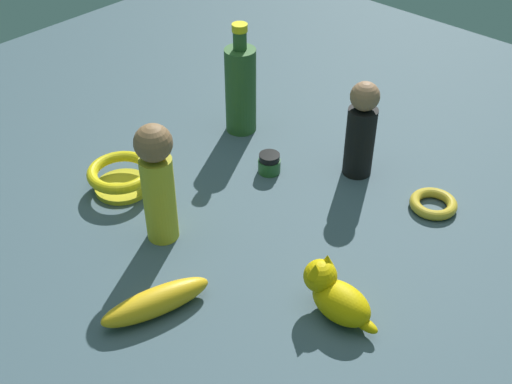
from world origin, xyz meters
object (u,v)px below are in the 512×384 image
Objects in this scene: banana at (156,302)px; bottle_tall at (241,88)px; cat_figurine at (336,295)px; bangle at (433,204)px; bowl at (121,176)px; nail_polish_jar at (269,163)px; person_figure_adult at (157,181)px; person_figure_child at (361,130)px.

bottle_tall is (-0.46, -0.26, 0.08)m from banana.
bangle is at bearing -176.36° from cat_figurine.
cat_figurine is at bearing 3.64° from bangle.
banana is 0.33m from bowl.
bangle is 1.95× the size of nail_polish_jar.
cat_figurine is at bearing 92.67° from bowl.
bottle_tall is 0.31m from bowl.
banana is 0.54m from bottle_tall.
banana is (0.12, 0.13, -0.10)m from person_figure_adult.
bangle is 0.50× the size of banana.
bangle is 0.54m from banana.
nail_polish_jar is (0.11, -0.13, -0.08)m from person_figure_child.
nail_polish_jar is (-0.21, -0.32, -0.02)m from cat_figurine.
nail_polish_jar is at bearing -68.24° from bangle.
bottle_tall reaches higher than bowl.
nail_polish_jar is (-0.27, 0.01, -0.10)m from person_figure_adult.
person_figure_adult is at bearing -116.81° from banana.
person_figure_child is 0.51m from banana.
bottle_tall reaches higher than person_figure_adult.
bangle is at bearing 95.36° from bottle_tall.
banana is at bearing 45.81° from person_figure_adult.
banana is 0.73× the size of bottle_tall.
cat_figurine is (0.32, 0.19, -0.06)m from person_figure_child.
bowl is (0.02, -0.48, -0.01)m from cat_figurine.
person_figure_adult is at bearing -2.08° from nail_polish_jar.
bowl is at bearing -40.54° from person_figure_child.
person_figure_adult is 0.18m from bowl.
bangle is 0.36× the size of bottle_tall.
bottle_tall reaches higher than nail_polish_jar.
cat_figurine is at bearing 30.44° from person_figure_child.
bangle is at bearing 177.92° from banana.
nail_polish_jar is 0.19× the size of bottle_tall.
nail_polish_jar is (0.12, -0.30, 0.01)m from bangle.
cat_figurine is at bearing 56.78° from nail_polish_jar.
banana is at bearing 60.85° from bowl.
cat_figurine is 0.33m from bangle.
bowl is at bearing -101.77° from banana.
bowl is (0.34, -0.29, -0.07)m from person_figure_child.
person_figure_adult reaches higher than bangle.
person_figure_adult reaches higher than banana.
cat_figurine reaches higher than bangle.
person_figure_adult is at bearing -79.84° from cat_figurine.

